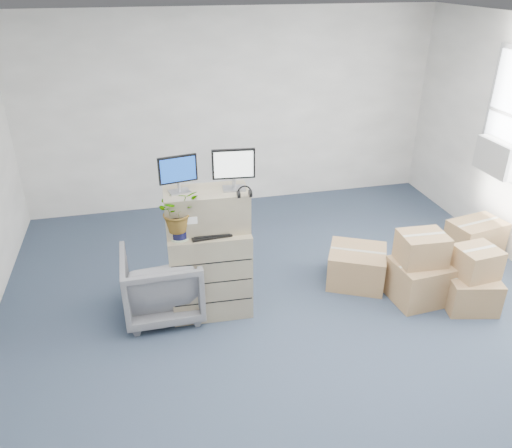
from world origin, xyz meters
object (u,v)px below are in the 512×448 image
Objects in this scene: water_bottle at (210,217)px; keyboard at (211,235)px; monitor_right at (234,167)px; monitor_left at (178,172)px; office_chair at (162,280)px; potted_plant at (178,216)px; filing_cabinet_lower at (210,271)px.

keyboard is at bearing -97.59° from water_bottle.
water_bottle is (-0.24, 0.03, -0.51)m from monitor_right.
office_chair is at bearing 171.19° from monitor_left.
monitor_left is at bearing -179.18° from office_chair.
potted_plant is (-0.32, -0.14, 0.12)m from water_bottle.
monitor_left is 1.18m from office_chair.
filing_cabinet_lower is 0.50m from keyboard.
monitor_right reaches higher than water_bottle.
filing_cabinet_lower is at bearing -25.51° from monitor_left.
office_chair is at bearing 144.02° from potted_plant.
keyboard is 0.20m from water_bottle.
water_bottle is (0.02, 0.17, 0.11)m from keyboard.
monitor_left is 1.56× the size of water_bottle.
monitor_left is at bearing 139.83° from keyboard.
monitor_left is 0.90× the size of monitor_right.
monitor_right is 0.51× the size of office_chair.
monitor_right is 1.05× the size of keyboard.
monitor_right is 1.73× the size of water_bottle.
office_chair is (-0.77, 0.04, -1.18)m from monitor_right.
monitor_right is at bearing 176.27° from office_chair.
office_chair is at bearing 156.19° from keyboard.
filing_cabinet_lower is at bearing 172.38° from office_chair.
monitor_left is 0.46× the size of office_chair.
potted_plant is 0.82m from office_chair.
water_bottle reaches higher than office_chair.
monitor_left is 0.41m from potted_plant.
monitor_left reaches higher than filing_cabinet_lower.
monitor_left reaches higher than office_chair.
potted_plant is (-0.04, -0.16, -0.37)m from monitor_left.
office_chair is (-0.21, 0.15, -0.78)m from potted_plant.
filing_cabinet_lower is 0.50m from office_chair.
monitor_left is at bearing 74.98° from potted_plant.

